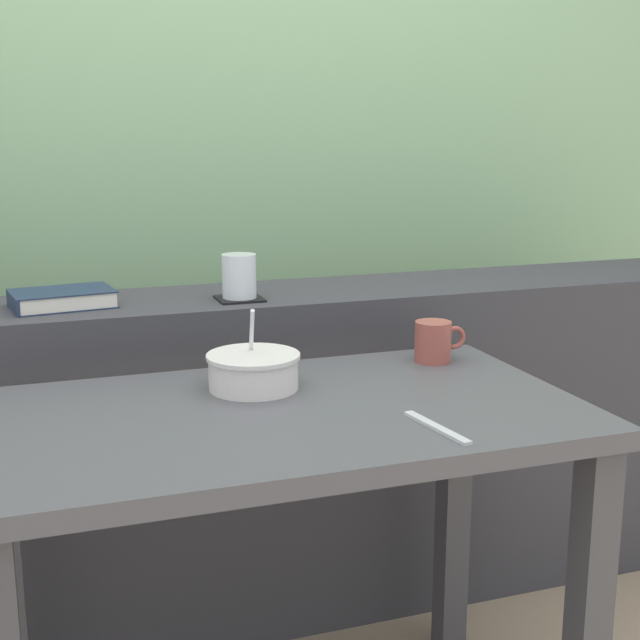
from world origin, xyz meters
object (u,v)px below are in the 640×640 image
object	(u,v)px
ceramic_mug	(434,341)
soup_bowl	(253,371)
fork_utensil	(437,427)
juice_glass	(239,278)
breakfast_table	(282,477)
coaster_square	(240,299)
closed_book	(62,299)

from	to	relation	value
ceramic_mug	soup_bowl	bearing A→B (deg)	-170.99
fork_utensil	juice_glass	bearing A→B (deg)	94.76
breakfast_table	fork_utensil	size ratio (longest dim) A/B	6.22
coaster_square	fork_utensil	world-z (taller)	coaster_square
ceramic_mug	closed_book	bearing A→B (deg)	154.72
closed_book	ceramic_mug	world-z (taller)	closed_book
juice_glass	soup_bowl	xyz separation A→B (m)	(-0.06, -0.36, -0.12)
soup_bowl	ceramic_mug	xyz separation A→B (m)	(0.41, 0.06, 0.01)
juice_glass	coaster_square	bearing A→B (deg)	-88.21
juice_glass	ceramic_mug	distance (m)	0.46
breakfast_table	fork_utensil	bearing A→B (deg)	-40.96
fork_utensil	coaster_square	bearing A→B (deg)	94.76
soup_bowl	ceramic_mug	bearing A→B (deg)	9.01
closed_book	soup_bowl	world-z (taller)	soup_bowl
breakfast_table	ceramic_mug	size ratio (longest dim) A/B	9.35
soup_bowl	coaster_square	bearing A→B (deg)	79.74
juice_glass	fork_utensil	bearing A→B (deg)	-76.82
ceramic_mug	fork_utensil	bearing A→B (deg)	-115.75
closed_book	soup_bowl	bearing A→B (deg)	-52.01
coaster_square	breakfast_table	bearing A→B (deg)	-95.93
fork_utensil	closed_book	bearing A→B (deg)	118.32
soup_bowl	ceramic_mug	distance (m)	0.41
breakfast_table	closed_book	size ratio (longest dim) A/B	4.61
soup_bowl	juice_glass	bearing A→B (deg)	79.74
breakfast_table	closed_book	distance (m)	0.68
fork_utensil	ceramic_mug	bearing A→B (deg)	55.82
breakfast_table	juice_glass	world-z (taller)	juice_glass
closed_book	soup_bowl	xyz separation A→B (m)	(0.32, -0.41, -0.08)
juice_glass	closed_book	distance (m)	0.39
fork_utensil	ceramic_mug	size ratio (longest dim) A/B	1.50
breakfast_table	coaster_square	xyz separation A→B (m)	(0.05, 0.49, 0.23)
soup_bowl	fork_utensil	world-z (taller)	soup_bowl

